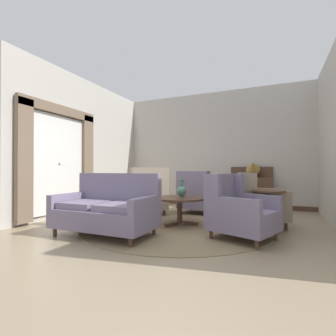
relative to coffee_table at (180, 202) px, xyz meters
name	(u,v)px	position (x,y,z in m)	size (l,w,h in m)	color
ground	(170,229)	(-0.04, -0.37, -0.45)	(8.94, 8.94, 0.00)	#9E896B
wall_back	(213,149)	(-0.04, 2.82, 1.22)	(5.60, 0.08, 3.34)	#BCB7AD
wall_left	(88,146)	(-2.76, 0.58, 1.22)	(0.08, 4.47, 3.34)	#BCB7AD
baseboard_back	(212,204)	(-0.04, 2.76, -0.39)	(5.44, 0.03, 0.12)	#4C3323
area_rug	(176,225)	(-0.04, -0.07, -0.44)	(3.50, 3.50, 0.01)	#847051
window_with_curtains	(60,157)	(-2.66, -0.41, 0.89)	(0.12, 2.02, 2.40)	silver
coffee_table	(180,202)	(0.00, 0.00, 0.00)	(0.99, 0.99, 0.53)	#4C3323
porcelain_vase	(182,190)	(0.04, 0.01, 0.22)	(0.20, 0.20, 0.35)	#4C7A66
settee	(107,210)	(-0.81, -1.15, -0.04)	(1.60, 0.86, 1.00)	slate
armchair_near_window	(258,203)	(1.38, 0.52, -0.01)	(0.98, 0.92, 1.00)	gray
armchair_beside_settee	(238,211)	(1.16, -0.53, -0.02)	(1.11, 1.05, 0.99)	slate
armchair_near_sideboard	(146,196)	(-1.10, 0.67, 0.00)	(1.24, 1.24, 1.11)	gray
armchair_far_left	(196,196)	(-0.09, 1.33, -0.01)	(0.81, 0.89, 1.02)	slate
side_table	(269,207)	(1.59, 0.11, -0.02)	(0.53, 0.53, 0.71)	#4C3323
sideboard	(251,191)	(1.06, 2.52, 0.05)	(1.09, 0.43, 1.14)	#4C3323
gramophone	(252,167)	(1.11, 2.43, 0.67)	(0.38, 0.48, 0.54)	#4C3323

